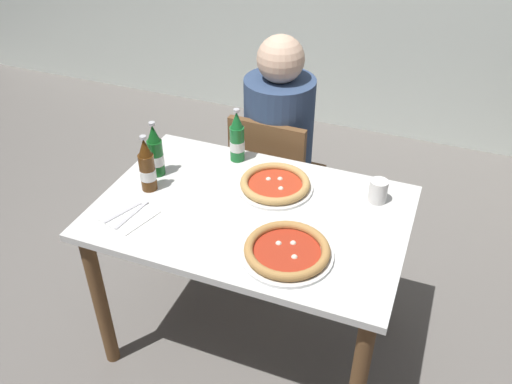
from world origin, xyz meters
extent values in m
plane|color=slate|center=(0.00, 0.00, 0.00)|extent=(8.00, 8.00, 0.00)
cube|color=silver|center=(0.00, 0.00, 0.73)|extent=(1.20, 0.80, 0.03)
cylinder|color=brown|center=(-0.54, -0.34, 0.36)|extent=(0.06, 0.06, 0.72)
cylinder|color=brown|center=(-0.54, 0.34, 0.36)|extent=(0.06, 0.06, 0.72)
cylinder|color=brown|center=(0.54, 0.34, 0.36)|extent=(0.06, 0.06, 0.72)
cube|color=brown|center=(-0.12, 0.68, 0.43)|extent=(0.41, 0.41, 0.04)
cube|color=brown|center=(-0.12, 0.50, 0.65)|extent=(0.38, 0.05, 0.40)
cylinder|color=brown|center=(0.06, 0.85, 0.21)|extent=(0.04, 0.04, 0.41)
cylinder|color=brown|center=(-0.28, 0.85, 0.21)|extent=(0.04, 0.04, 0.41)
cylinder|color=brown|center=(0.05, 0.51, 0.21)|extent=(0.04, 0.04, 0.41)
cylinder|color=brown|center=(-0.29, 0.51, 0.21)|extent=(0.04, 0.04, 0.41)
cube|color=#2D3342|center=(-0.12, 0.66, 0.23)|extent=(0.32, 0.28, 0.45)
cylinder|color=#33476B|center=(-0.12, 0.66, 0.73)|extent=(0.34, 0.34, 0.55)
sphere|color=beige|center=(-0.12, 0.66, 1.10)|extent=(0.22, 0.22, 0.22)
cylinder|color=white|center=(0.04, 0.17, 0.76)|extent=(0.31, 0.31, 0.01)
cylinder|color=#BC381E|center=(0.04, 0.17, 0.77)|extent=(0.22, 0.22, 0.01)
torus|color=tan|center=(0.04, 0.17, 0.78)|extent=(0.29, 0.29, 0.03)
sphere|color=silver|center=(0.00, 0.19, 0.77)|extent=(0.02, 0.02, 0.02)
sphere|color=silver|center=(0.07, 0.15, 0.77)|extent=(0.02, 0.02, 0.02)
sphere|color=silver|center=(0.04, 0.21, 0.77)|extent=(0.02, 0.02, 0.02)
cylinder|color=white|center=(0.21, -0.20, 0.76)|extent=(0.33, 0.33, 0.01)
cylinder|color=#AD2D19|center=(0.21, -0.20, 0.77)|extent=(0.24, 0.24, 0.01)
torus|color=#B78447|center=(0.21, -0.20, 0.78)|extent=(0.30, 0.30, 0.03)
sphere|color=silver|center=(0.17, -0.17, 0.77)|extent=(0.02, 0.02, 0.02)
sphere|color=silver|center=(0.25, -0.22, 0.77)|extent=(0.02, 0.02, 0.02)
sphere|color=silver|center=(0.22, -0.15, 0.77)|extent=(0.02, 0.02, 0.02)
cylinder|color=#512D0F|center=(-0.44, -0.02, 0.83)|extent=(0.06, 0.06, 0.16)
cone|color=#512D0F|center=(-0.44, -0.02, 0.95)|extent=(0.05, 0.05, 0.07)
cylinder|color=#B7B7BC|center=(-0.44, -0.02, 0.99)|extent=(0.03, 0.03, 0.01)
cylinder|color=white|center=(-0.44, -0.02, 0.82)|extent=(0.07, 0.07, 0.04)
cylinder|color=#14591E|center=(-0.46, 0.09, 0.83)|extent=(0.06, 0.06, 0.16)
cone|color=#14591E|center=(-0.46, 0.09, 0.95)|extent=(0.05, 0.05, 0.07)
cylinder|color=#B7B7BC|center=(-0.46, 0.09, 0.99)|extent=(0.03, 0.03, 0.01)
cylinder|color=white|center=(-0.46, 0.09, 0.82)|extent=(0.07, 0.07, 0.04)
cylinder|color=#196B2D|center=(-0.19, 0.32, 0.83)|extent=(0.06, 0.06, 0.16)
cone|color=#196B2D|center=(-0.19, 0.32, 0.95)|extent=(0.05, 0.05, 0.07)
cylinder|color=#B7B7BC|center=(-0.19, 0.32, 0.99)|extent=(0.03, 0.03, 0.01)
cylinder|color=white|center=(-0.19, 0.32, 0.82)|extent=(0.07, 0.07, 0.04)
cube|color=white|center=(-0.43, -0.21, 0.75)|extent=(0.22, 0.22, 0.00)
cube|color=silver|center=(-0.41, -0.21, 0.76)|extent=(0.04, 0.19, 0.00)
cube|color=silver|center=(-0.45, -0.21, 0.76)|extent=(0.07, 0.16, 0.00)
cylinder|color=white|center=(0.44, 0.23, 0.80)|extent=(0.07, 0.07, 0.09)
camera|label=1|loc=(0.63, -1.55, 2.03)|focal=37.94mm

